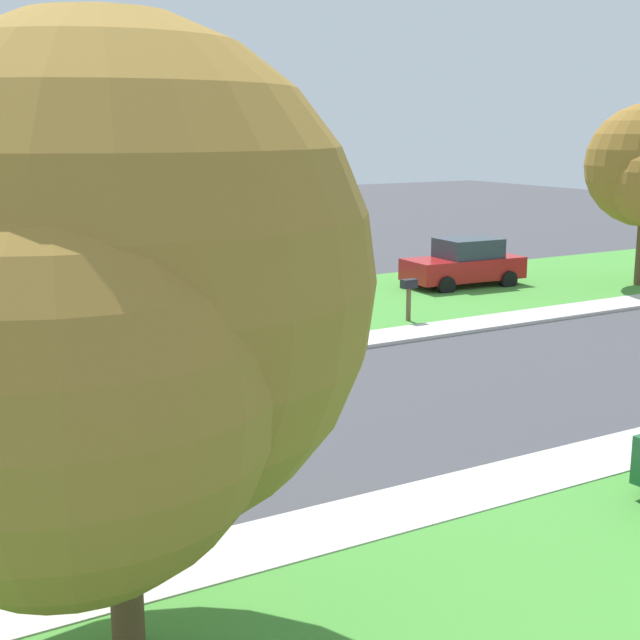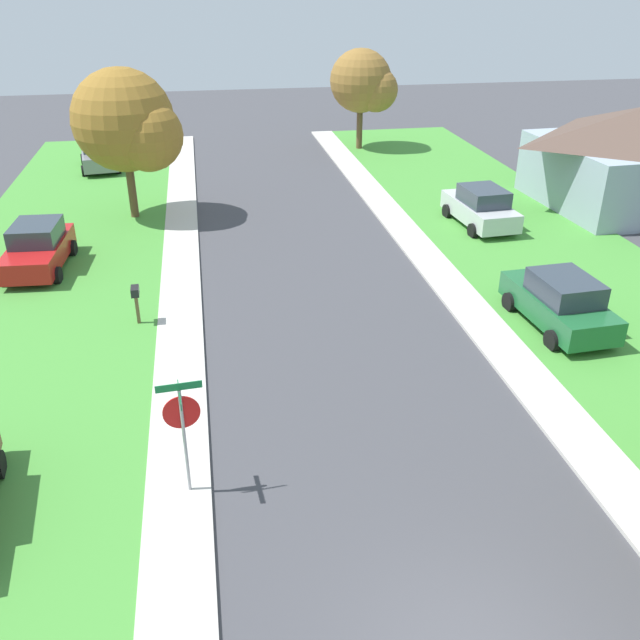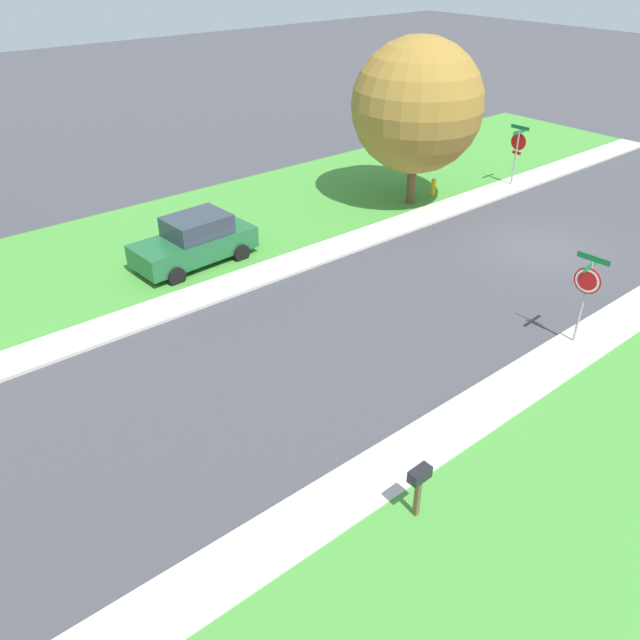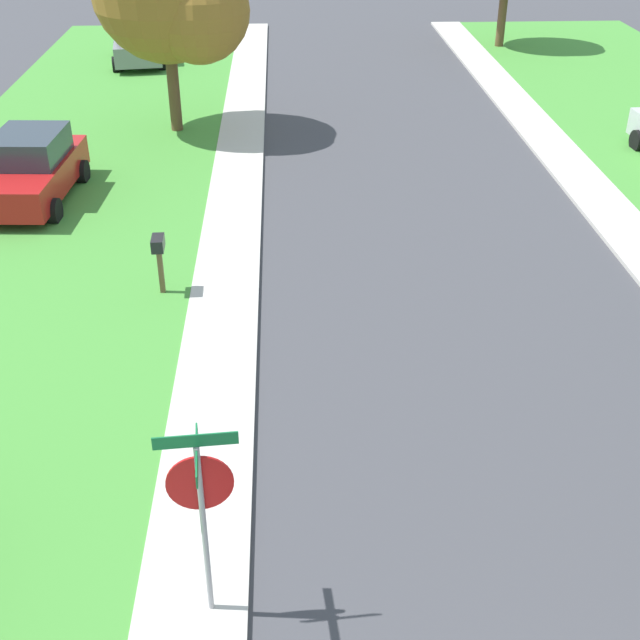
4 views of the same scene
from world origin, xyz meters
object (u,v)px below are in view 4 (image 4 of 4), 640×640
object	(u,v)px
stop_sign_far_corner	(201,496)
car_red_driveway_right	(31,169)
mailbox	(159,251)
car_grey_across_road	(138,42)

from	to	relation	value
stop_sign_far_corner	car_red_driveway_right	xyz separation A→B (m)	(-5.36, 13.33, -1.01)
car_red_driveway_right	mailbox	distance (m)	6.47
car_red_driveway_right	car_grey_across_road	size ratio (longest dim) A/B	0.98
stop_sign_far_corner	mailbox	size ratio (longest dim) A/B	2.11
mailbox	stop_sign_far_corner	bearing A→B (deg)	-79.40
car_red_driveway_right	mailbox	xyz separation A→B (m)	(3.84, -5.21, 0.14)
car_grey_across_road	mailbox	bearing A→B (deg)	-80.77
stop_sign_far_corner	mailbox	world-z (taller)	stop_sign_far_corner
stop_sign_far_corner	mailbox	distance (m)	8.31
car_grey_across_road	mailbox	distance (m)	19.98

